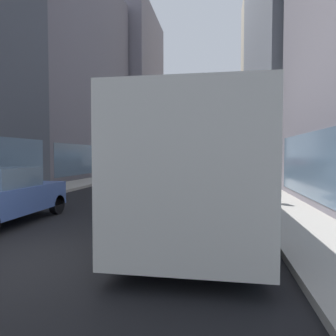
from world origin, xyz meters
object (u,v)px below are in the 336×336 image
at_px(car_white_van, 214,164).
at_px(dalmatian_dog, 113,226).
at_px(pedestrian_with_handbag, 266,180).
at_px(car_silver_sedan, 214,163).
at_px(car_blue_hatchback, 2,195).
at_px(car_grey_wagon, 188,171).
at_px(transit_bus, 203,161).
at_px(car_black_suv, 173,163).
at_px(car_red_coupe, 183,161).

height_order(car_white_van, dalmatian_dog, car_white_van).
bearing_deg(pedestrian_with_handbag, car_silver_sedan, 94.32).
bearing_deg(car_blue_hatchback, pedestrian_with_handbag, 29.26).
bearing_deg(car_grey_wagon, dalmatian_dog, -90.18).
bearing_deg(car_blue_hatchback, transit_bus, 20.31).
relative_size(car_blue_hatchback, pedestrian_with_handbag, 2.33).
bearing_deg(car_black_suv, pedestrian_with_handbag, -74.74).
height_order(transit_bus, car_grey_wagon, transit_bus).
relative_size(car_black_suv, car_red_coupe, 0.97).
bearing_deg(dalmatian_dog, car_black_suv, 96.38).
bearing_deg(car_grey_wagon, car_white_van, 84.34).
xyz_separation_m(car_blue_hatchback, car_white_van, (5.60, 29.83, 0.00)).
distance_m(car_red_coupe, car_silver_sedan, 10.75).
distance_m(car_grey_wagon, car_silver_sedan, 21.80).
distance_m(transit_bus, car_silver_sedan, 33.37).
bearing_deg(dalmatian_dog, car_blue_hatchback, 155.61).
xyz_separation_m(car_grey_wagon, car_silver_sedan, (1.60, 21.74, 0.00)).
distance_m(car_black_suv, car_white_van, 6.73).
bearing_deg(car_blue_hatchback, car_black_suv, 90.00).
distance_m(car_blue_hatchback, pedestrian_with_handbag, 9.11).
height_order(car_blue_hatchback, car_red_coupe, same).
xyz_separation_m(car_blue_hatchback, car_grey_wagon, (4.00, 13.69, 0.00)).
bearing_deg(car_red_coupe, car_black_suv, -90.00).
bearing_deg(transit_bus, pedestrian_with_handbag, 45.41).
relative_size(car_red_coupe, dalmatian_dog, 4.38).
height_order(transit_bus, dalmatian_dog, transit_bus).
xyz_separation_m(transit_bus, car_white_van, (0.00, 27.76, -0.96)).
bearing_deg(car_red_coupe, car_white_van, -69.24).
bearing_deg(car_blue_hatchback, car_silver_sedan, 81.02).
xyz_separation_m(car_white_van, pedestrian_with_handbag, (2.34, -25.38, 0.19)).
relative_size(car_blue_hatchback, dalmatian_dog, 4.09).
distance_m(car_black_suv, pedestrian_with_handbag, 30.18).
distance_m(transit_bus, car_grey_wagon, 11.77).
bearing_deg(car_white_van, pedestrian_with_handbag, -84.73).
xyz_separation_m(car_red_coupe, car_grey_wagon, (4.00, -30.91, 0.00)).
bearing_deg(dalmatian_dog, car_grey_wagon, 89.82).
distance_m(car_red_coupe, pedestrian_with_handbag, 40.93).
height_order(car_red_coupe, car_white_van, same).
xyz_separation_m(transit_bus, car_silver_sedan, (0.00, 33.36, -0.95)).
distance_m(car_white_van, dalmatian_dog, 31.67).
distance_m(car_black_suv, dalmatian_dog, 35.58).
height_order(car_blue_hatchback, car_grey_wagon, same).
xyz_separation_m(car_grey_wagon, dalmatian_dog, (-0.05, -15.49, -0.31)).
xyz_separation_m(car_blue_hatchback, car_red_coupe, (0.00, 44.60, 0.00)).
xyz_separation_m(car_grey_wagon, car_white_van, (1.60, 16.14, -0.00)).
relative_size(car_grey_wagon, car_white_van, 1.00).
height_order(car_blue_hatchback, pedestrian_with_handbag, pedestrian_with_handbag).
height_order(car_blue_hatchback, dalmatian_dog, car_blue_hatchback).
xyz_separation_m(car_red_coupe, car_silver_sedan, (5.60, -9.17, 0.00)).
relative_size(car_white_van, pedestrian_with_handbag, 2.37).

